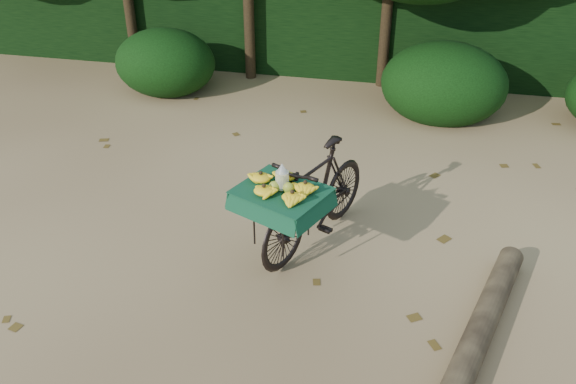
# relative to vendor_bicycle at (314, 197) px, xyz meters

# --- Properties ---
(ground) EXTENTS (80.00, 80.00, 0.00)m
(ground) POSITION_rel_vendor_bicycle_xyz_m (-0.16, -0.58, -0.58)
(ground) COLOR tan
(ground) RESTS_ON ground
(vendor_bicycle) EXTENTS (1.36, 1.98, 1.13)m
(vendor_bicycle) POSITION_rel_vendor_bicycle_xyz_m (0.00, 0.00, 0.00)
(vendor_bicycle) COLOR black
(vendor_bicycle) RESTS_ON ground
(fallen_log) EXTENTS (1.23, 3.20, 0.24)m
(fallen_log) POSITION_rel_vendor_bicycle_xyz_m (1.56, -1.55, -0.46)
(fallen_log) COLOR brown
(fallen_log) RESTS_ON ground
(hedge_backdrop) EXTENTS (26.00, 1.80, 1.80)m
(hedge_backdrop) POSITION_rel_vendor_bicycle_xyz_m (-0.16, 5.72, 0.32)
(hedge_backdrop) COLOR black
(hedge_backdrop) RESTS_ON ground
(bush_clumps) EXTENTS (8.80, 1.70, 0.90)m
(bush_clumps) POSITION_rel_vendor_bicycle_xyz_m (0.34, 3.72, -0.13)
(bush_clumps) COLOR black
(bush_clumps) RESTS_ON ground
(leaf_litter) EXTENTS (7.00, 7.30, 0.01)m
(leaf_litter) POSITION_rel_vendor_bicycle_xyz_m (-0.16, 0.07, -0.57)
(leaf_litter) COLOR #553F16
(leaf_litter) RESTS_ON ground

